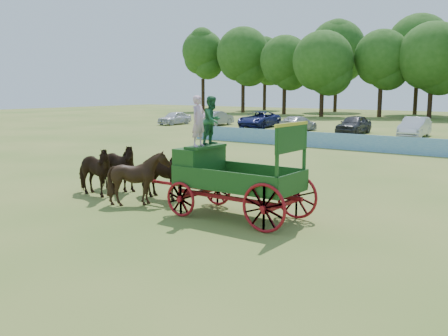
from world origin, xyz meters
TOP-DOWN VIEW (x-y plane):
  - ground at (0.00, 0.00)m, footprint 160.00×160.00m
  - horse_lead_left at (-3.58, -0.92)m, footprint 2.24×1.10m
  - horse_lead_right at (-3.58, 0.18)m, footprint 2.24×1.12m
  - horse_wheel_left at (-1.18, -0.92)m, footprint 1.74×1.56m
  - horse_wheel_right at (-1.18, 0.18)m, footprint 2.29×1.25m
  - farm_dray at (1.78, -0.34)m, footprint 6.00×2.00m
  - sponsor_banner at (-1.00, 18.00)m, footprint 26.00×0.08m
  - parked_cars at (-1.05, 29.87)m, footprint 52.89×7.50m

SIDE VIEW (x-z plane):
  - ground at x=0.00m, z-range 0.00..0.00m
  - sponsor_banner at x=-1.00m, z-range 0.00..1.05m
  - parked_cars at x=-1.05m, z-range -0.06..1.58m
  - horse_lead_left at x=-3.58m, z-range 0.00..1.85m
  - horse_lead_right at x=-3.58m, z-range 0.00..1.85m
  - horse_wheel_right at x=-1.18m, z-range 0.00..1.85m
  - horse_wheel_left at x=-1.18m, z-range 0.00..1.86m
  - farm_dray at x=1.78m, z-range -0.22..3.49m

